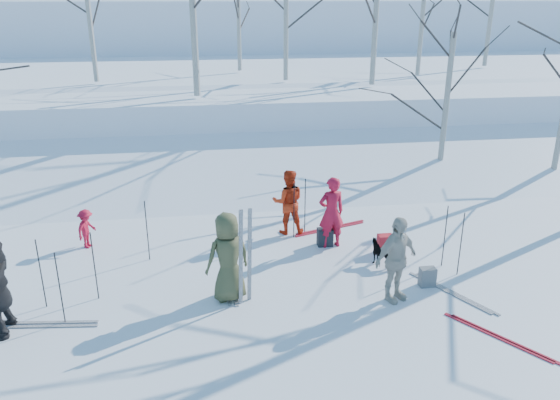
{
  "coord_description": "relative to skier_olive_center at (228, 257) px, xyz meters",
  "views": [
    {
      "loc": [
        -1.49,
        -9.03,
        5.29
      ],
      "look_at": [
        0.0,
        1.5,
        1.3
      ],
      "focal_mm": 35.0,
      "sensor_mm": 36.0,
      "label": 1
    }
  ],
  "objects": [
    {
      "name": "ground",
      "position": [
        1.18,
        0.1,
        -0.85
      ],
      "size": [
        120.0,
        120.0,
        0.0
      ],
      "primitive_type": "plane",
      "color": "white",
      "rests_on": "ground"
    },
    {
      "name": "snow_ramp",
      "position": [
        1.18,
        7.1,
        -0.7
      ],
      "size": [
        70.0,
        9.49,
        4.12
      ],
      "primitive_type": "cube",
      "rotation": [
        0.3,
        0.0,
        0.0
      ],
      "color": "white",
      "rests_on": "ground"
    },
    {
      "name": "snow_plateau",
      "position": [
        1.18,
        17.1,
        0.15
      ],
      "size": [
        70.0,
        18.0,
        2.2
      ],
      "primitive_type": "cube",
      "color": "white",
      "rests_on": "ground"
    },
    {
      "name": "far_hill",
      "position": [
        1.18,
        38.1,
        1.15
      ],
      "size": [
        90.0,
        30.0,
        6.0
      ],
      "primitive_type": "cube",
      "color": "white",
      "rests_on": "ground"
    },
    {
      "name": "skier_olive_center",
      "position": [
        0.0,
        0.0,
        0.0
      ],
      "size": [
        0.96,
        0.78,
        1.69
      ],
      "primitive_type": "imported",
      "rotation": [
        0.0,
        0.0,
        3.47
      ],
      "color": "#42462A",
      "rests_on": "ground"
    },
    {
      "name": "skier_red_north",
      "position": [
        2.37,
        1.95,
        -0.03
      ],
      "size": [
        0.65,
        0.48,
        1.63
      ],
      "primitive_type": "imported",
      "rotation": [
        0.0,
        0.0,
        3.29
      ],
      "color": "#AB1029",
      "rests_on": "ground"
    },
    {
      "name": "skier_redor_behind",
      "position": [
        1.55,
        2.82,
        -0.07
      ],
      "size": [
        0.8,
        0.65,
        1.55
      ],
      "primitive_type": "imported",
      "rotation": [
        0.0,
        0.0,
        3.05
      ],
      "color": "red",
      "rests_on": "ground"
    },
    {
      "name": "skier_red_seated",
      "position": [
        -3.01,
        2.66,
        -0.4
      ],
      "size": [
        0.54,
        0.66,
        0.89
      ],
      "primitive_type": "imported",
      "rotation": [
        0.0,
        0.0,
        1.16
      ],
      "color": "#AB1029",
      "rests_on": "ground"
    },
    {
      "name": "skier_cream_east",
      "position": [
        3.01,
        -0.46,
        -0.03
      ],
      "size": [
        1.04,
        0.78,
        1.64
      ],
      "primitive_type": "imported",
      "rotation": [
        0.0,
        0.0,
        0.45
      ],
      "color": "beige",
      "rests_on": "ground"
    },
    {
      "name": "dog",
      "position": [
        3.26,
        0.9,
        -0.58
      ],
      "size": [
        0.63,
        0.65,
        0.53
      ],
      "primitive_type": "imported",
      "rotation": [
        0.0,
        0.0,
        3.88
      ],
      "color": "black",
      "rests_on": "ground"
    },
    {
      "name": "upright_ski_left",
      "position": [
        0.22,
        -0.28,
        0.1
      ],
      "size": [
        0.12,
        0.17,
        1.9
      ],
      "primitive_type": "cube",
      "rotation": [
        0.07,
        0.0,
        0.32
      ],
      "color": "silver",
      "rests_on": "ground"
    },
    {
      "name": "upright_ski_right",
      "position": [
        0.38,
        -0.2,
        0.1
      ],
      "size": [
        0.1,
        0.23,
        1.89
      ],
      "primitive_type": "cube",
      "rotation": [
        0.1,
        0.0,
        0.15
      ],
      "color": "silver",
      "rests_on": "ground"
    },
    {
      "name": "ski_pair_a",
      "position": [
        0.07,
        0.62,
        -0.84
      ],
      "size": [
        0.22,
        1.9,
        0.02
      ],
      "primitive_type": null,
      "rotation": [
        0.0,
        0.0,
        -0.01
      ],
      "color": "silver",
      "rests_on": "ground"
    },
    {
      "name": "ski_pair_b",
      "position": [
        2.6,
        2.9,
        -0.84
      ],
      "size": [
        1.36,
        2.02,
        0.02
      ],
      "primitive_type": null,
      "rotation": [
        0.0,
        0.0,
        1.9
      ],
      "color": "maroon",
      "rests_on": "ground"
    },
    {
      "name": "ski_pair_c",
      "position": [
        -3.23,
        -0.44,
        -0.84
      ],
      "size": [
        0.61,
        1.94,
        0.02
      ],
      "primitive_type": null,
      "rotation": [
        0.0,
        0.0,
        1.46
      ],
      "color": "silver",
      "rests_on": "ground"
    },
    {
      "name": "ski_pair_d",
      "position": [
        4.35,
        -1.9,
        -0.84
      ],
      "size": [
        1.98,
        2.09,
        0.02
      ],
      "primitive_type": null,
      "rotation": [
        0.0,
        0.0,
        0.61
      ],
      "color": "maroon",
      "rests_on": "ground"
    },
    {
      "name": "ski_pair_e",
      "position": [
        4.19,
        -0.42,
        -0.84
      ],
      "size": [
        1.77,
        2.07,
        0.02
      ],
      "primitive_type": null,
      "rotation": [
        0.0,
        0.0,
        0.49
      ],
      "color": "silver",
      "rests_on": "ground"
    },
    {
      "name": "ski_pole_a",
      "position": [
        -1.6,
        1.83,
        -0.18
      ],
      "size": [
        0.02,
        0.02,
        1.34
      ],
      "primitive_type": "cylinder",
      "color": "black",
      "rests_on": "ground"
    },
    {
      "name": "ski_pole_b",
      "position": [
        -2.85,
        -0.42,
        -0.18
      ],
      "size": [
        0.02,
        0.02,
        1.34
      ],
      "primitive_type": "cylinder",
      "color": "black",
      "rests_on": "ground"
    },
    {
      "name": "ski_pole_c",
      "position": [
        1.94,
        2.78,
        -0.18
      ],
      "size": [
        0.02,
        0.02,
        1.34
      ],
      "primitive_type": "cylinder",
      "color": "black",
      "rests_on": "ground"
    },
    {
      "name": "ski_pole_d",
      "position": [
        -2.42,
        0.33,
        -0.18
      ],
      "size": [
        0.02,
        0.02,
        1.34
      ],
      "primitive_type": "cylinder",
      "color": "black",
      "rests_on": "ground"
    },
    {
      "name": "ski_pole_e",
      "position": [
        4.46,
        0.68,
        -0.18
      ],
      "size": [
        0.02,
        0.02,
        1.34
      ],
      "primitive_type": "cylinder",
      "color": "black",
      "rests_on": "ground"
    },
    {
      "name": "ski_pole_f",
      "position": [
        1.64,
        2.53,
        -0.18
      ],
      "size": [
        0.02,
        0.02,
        1.34
      ],
      "primitive_type": "cylinder",
      "color": "black",
      "rests_on": "ground"
    },
    {
      "name": "ski_pole_g",
      "position": [
        4.62,
        0.28,
        -0.18
      ],
      "size": [
        0.02,
        0.02,
        1.34
      ],
      "primitive_type": "cylinder",
      "color": "black",
      "rests_on": "ground"
    },
    {
      "name": "ski_pole_h",
      "position": [
        -3.31,
        0.16,
        -0.18
      ],
      "size": [
        0.02,
        0.02,
        1.34
      ],
      "primitive_type": "cylinder",
      "color": "black",
      "rests_on": "ground"
    },
    {
      "name": "backpack_red",
      "position": [
        3.48,
        1.44,
        -0.64
      ],
      "size": [
        0.32,
        0.22,
        0.42
      ],
      "primitive_type": "cube",
      "color": "red",
      "rests_on": "ground"
    },
    {
      "name": "backpack_grey",
      "position": [
        3.83,
        -0.08,
        -0.66
      ],
      "size": [
        0.3,
        0.2,
        0.38
      ],
      "primitive_type": "cube",
      "color": "#5C5F63",
      "rests_on": "ground"
    },
    {
      "name": "backpack_dark",
      "position": [
        2.26,
        2.0,
        -0.65
      ],
      "size": [
        0.34,
        0.24,
        0.4
      ],
      "primitive_type": "cube",
      "color": "black",
      "rests_on": "ground"
    },
    {
      "name": "birch_plateau_d",
      "position": [
        2.95,
        12.45,
        4.05
      ],
      "size": [
        4.38,
        4.38,
        5.39
      ],
      "primitive_type": null,
      "color": "silver",
      "rests_on": "snow_plateau"
    },
    {
      "name": "birch_plateau_f",
      "position": [
        8.55,
        13.01,
        3.76
      ],
      "size": [
        3.97,
        3.97,
        4.82
      ],
      "primitive_type": null,
      "color": "silver",
      "rests_on": "snow_plateau"
    },
    {
      "name": "birch_plateau_g",
      "position": [
        -4.31,
        13.06,
        3.96
      ],
      "size": [
        4.26,
        4.26,
        5.22
      ],
      "primitive_type": null,
      "color": "silver",
      "rests_on": "snow_plateau"
    },
    {
      "name": "birch_plateau_i",
      "position": [
        1.37,
        15.56,
        3.7
      ],
      "size": [
        3.89,
        3.89,
        4.7
      ],
      "primitive_type": null,
      "color": "silver",
      "rests_on": "snow_plateau"
    },
    {
      "name": "birch_edge_e",
      "position": [
        6.78,
        6.23,
        1.32
      ],
      "size": [
        3.64,
        3.64,
        4.34
      ],
      "primitive_type": null,
      "color": "silver",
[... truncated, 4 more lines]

